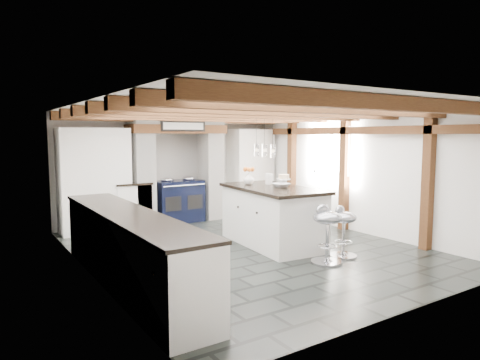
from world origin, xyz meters
TOP-DOWN VIEW (x-y plane):
  - ground at (0.00, 0.00)m, footprint 6.00×6.00m
  - room_shell at (-0.61, 1.42)m, footprint 6.00×6.03m
  - range_cooker at (0.00, 2.68)m, footprint 1.00×0.63m
  - kitchen_island at (0.51, 0.03)m, footprint 1.22×2.09m
  - bar_stool_near at (0.97, -1.16)m, footprint 0.49×0.49m
  - bar_stool_far at (0.52, -1.26)m, footprint 0.51×0.51m

SIDE VIEW (x-z plane):
  - ground at x=0.00m, z-range 0.00..0.00m
  - range_cooker at x=0.00m, z-range -0.03..0.96m
  - bar_stool_near at x=0.97m, z-range 0.09..0.88m
  - kitchen_island at x=0.51m, z-range -0.15..1.17m
  - bar_stool_far at x=0.52m, z-range 0.10..0.96m
  - room_shell at x=-0.61m, z-range -1.93..4.07m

